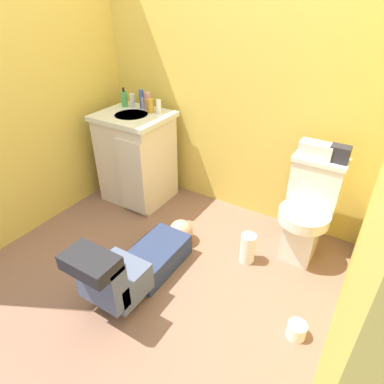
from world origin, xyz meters
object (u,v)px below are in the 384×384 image
Objects in this scene: soap_dispenser at (124,99)px; bottle_amber at (150,106)px; bottle_blue at (142,99)px; paper_towel_roll at (248,248)px; toilet_paper_roll at (297,330)px; toiletry_bag at (340,154)px; toilet at (308,211)px; vanity_cabinet at (137,157)px; bottle_white at (158,106)px; faucet at (143,104)px; bottle_pink at (148,101)px; person_plumber at (138,263)px; bottle_clear at (132,101)px; tissue_box at (316,150)px.

soap_dispenser reaches higher than bottle_amber.
paper_towel_roll is (1.26, -0.44, -0.79)m from bottle_blue.
bottle_amber reaches higher than toilet_paper_roll.
toiletry_bag reaches higher than paper_towel_roll.
vanity_cabinet is (-1.54, -0.04, 0.05)m from toilet.
bottle_white is 1.96m from toilet_paper_roll.
soap_dispenser is at bearing 177.13° from toilet.
toilet is 1.62m from faucet.
paper_towel_roll is 0.66m from toilet_paper_roll.
vanity_cabinet is 0.50m from bottle_pink.
person_plumber is 1.51m from soap_dispenser.
vanity_cabinet is at bearing -81.03° from bottle_blue.
toiletry_bag is at bearing 46.36° from person_plumber.
bottle_amber is 0.49× the size of paper_towel_roll.
bottle_white is (-1.36, 0.10, 0.51)m from toilet.
toilet_paper_roll is (1.74, -0.71, -0.37)m from vanity_cabinet.
vanity_cabinet is at bearing 167.23° from paper_towel_roll.
toiletry_bag is at bearing -0.22° from bottle_white.
bottle_clear reaches higher than bottle_white.
soap_dispenser is at bearing -179.88° from toiletry_bag.
bottle_blue reaches higher than faucet.
bottle_pink is 2.08m from toilet_paper_roll.
soap_dispenser is 1.09× the size of bottle_pink.
soap_dispenser is at bearing 177.29° from bottle_amber.
vanity_cabinet is 5.01× the size of bottle_blue.
toilet is 1.52m from bottle_amber.
person_plumber is 6.51× the size of bottle_blue.
bottle_clear reaches higher than person_plumber.
toiletry_bag is 1.60m from bottle_pink.
person_plumber is 1.51m from toiletry_bag.
soap_dispenser is 1.45× the size of bottle_amber.
toilet is 0.84m from toilet_paper_roll.
toilet_paper_roll is (1.56, -0.85, -0.83)m from bottle_white.
tissue_box reaches higher than toilet.
toilet_paper_roll is at bearing -28.54° from bottle_white.
faucet reaches higher than toilet.
tissue_box is 0.15m from toiletry_bag.
paper_towel_roll is (1.34, -0.41, -0.76)m from bottle_clear.
toilet is 0.46m from toiletry_bag.
soap_dispenser is 0.17m from bottle_blue.
bottle_white reaches higher than tissue_box.
toilet is 6.05× the size of toiletry_bag.
person_plumber is 4.57× the size of paper_towel_roll.
faucet is 1.50m from tissue_box.
bottle_pink is (-1.45, 0.03, 0.10)m from tissue_box.
bottle_pink is at bearing 7.05° from soap_dispenser.
faucet is 0.11m from bottle_clear.
bottle_clear is at bearing 128.85° from vanity_cabinet.
vanity_cabinet is 6.71× the size of bottle_clear.
bottle_clear is 1.07× the size of bottle_amber.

